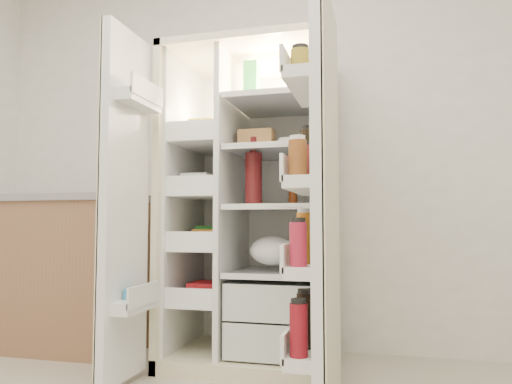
# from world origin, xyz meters

# --- Properties ---
(wall_back) EXTENTS (4.00, 0.02, 2.70)m
(wall_back) POSITION_xyz_m (0.00, 2.00, 1.35)
(wall_back) COLOR white
(wall_back) RESTS_ON floor
(refrigerator) EXTENTS (0.92, 0.70, 1.80)m
(refrigerator) POSITION_xyz_m (-0.01, 1.65, 0.75)
(refrigerator) COLOR beige
(refrigerator) RESTS_ON floor
(freezer_door) EXTENTS (0.15, 0.40, 1.72)m
(freezer_door) POSITION_xyz_m (-0.52, 1.05, 0.89)
(freezer_door) COLOR white
(freezer_door) RESTS_ON floor
(fridge_door) EXTENTS (0.17, 0.58, 1.72)m
(fridge_door) POSITION_xyz_m (0.46, 0.96, 0.87)
(fridge_door) COLOR white
(fridge_door) RESTS_ON floor
(kitchen_counter) EXTENTS (1.34, 0.71, 0.97)m
(kitchen_counter) POSITION_xyz_m (-1.41, 1.71, 0.49)
(kitchen_counter) COLOR #8D6346
(kitchen_counter) RESTS_ON floor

